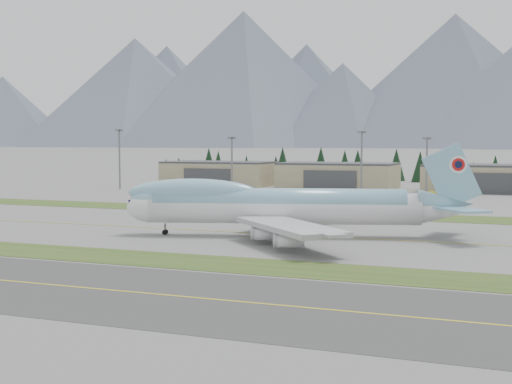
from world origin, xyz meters
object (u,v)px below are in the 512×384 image
at_px(hangar_left, 219,173).
at_px(service_vehicle_b, 432,194).
at_px(hangar_center, 338,175).
at_px(boeing_747_freighter, 280,205).
at_px(service_vehicle_a, 325,192).
at_px(hangar_right, 487,178).

bearing_deg(hangar_left, service_vehicle_b, -11.27).
height_order(hangar_left, hangar_center, same).
distance_m(boeing_747_freighter, service_vehicle_b, 134.06).
xyz_separation_m(hangar_left, service_vehicle_a, (55.50, -22.24, -5.39)).
height_order(hangar_center, service_vehicle_b, hangar_center).
bearing_deg(service_vehicle_a, hangar_right, 27.88).
distance_m(hangar_center, service_vehicle_b, 46.12).
xyz_separation_m(hangar_left, service_vehicle_b, (96.57, -19.24, -5.39)).
bearing_deg(service_vehicle_b, hangar_right, -51.45).
relative_size(service_vehicle_a, service_vehicle_b, 0.82).
bearing_deg(hangar_right, hangar_left, 180.00).
relative_size(boeing_747_freighter, service_vehicle_b, 19.30).
bearing_deg(service_vehicle_a, hangar_left, 165.55).
xyz_separation_m(boeing_747_freighter, service_vehicle_b, (13.13, 133.26, -6.47)).
height_order(hangar_center, service_vehicle_a, hangar_center).
height_order(boeing_747_freighter, service_vehicle_a, boeing_747_freighter).
bearing_deg(boeing_747_freighter, hangar_left, 102.56).
height_order(boeing_747_freighter, hangar_left, boeing_747_freighter).
distance_m(hangar_left, hangar_center, 55.00).
xyz_separation_m(boeing_747_freighter, hangar_center, (-28.44, 152.49, -1.08)).
xyz_separation_m(service_vehicle_a, service_vehicle_b, (41.07, 3.01, 0.00)).
relative_size(hangar_right, service_vehicle_a, 15.17).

